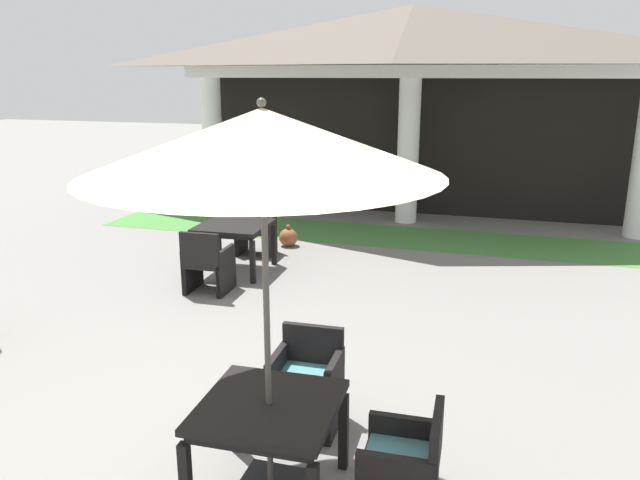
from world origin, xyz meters
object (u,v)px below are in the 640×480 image
object	(u,v)px
patio_table_near_foreground	(269,415)
patio_chair_mid_left_north	(256,230)
patio_chair_near_foreground_north	(307,382)
patio_chair_near_foreground_east	(404,468)
terracotta_urn	(288,237)
patio_table_mid_left	(234,230)
patio_chair_mid_left_south	(207,263)
patio_umbrella_near_foreground	(262,146)

from	to	relation	value
patio_table_near_foreground	patio_chair_mid_left_north	size ratio (longest dim) A/B	1.18
patio_chair_near_foreground_north	patio_chair_near_foreground_east	distance (m)	1.36
terracotta_urn	patio_table_mid_left	bearing A→B (deg)	-101.56
patio_chair_near_foreground_east	patio_chair_mid_left_north	xyz separation A→B (m)	(-3.40, 5.66, 0.02)
patio_table_near_foreground	patio_chair_mid_left_north	xyz separation A→B (m)	(-2.44, 5.69, -0.24)
patio_table_near_foreground	patio_chair_mid_left_north	world-z (taller)	patio_chair_mid_left_north
patio_chair_mid_left_north	patio_chair_mid_left_south	size ratio (longest dim) A/B	0.92
patio_table_mid_left	patio_chair_mid_left_south	distance (m)	1.00
patio_umbrella_near_foreground	terracotta_urn	world-z (taller)	patio_umbrella_near_foreground
patio_table_mid_left	patio_chair_mid_left_south	world-z (taller)	patio_chair_mid_left_south
patio_umbrella_near_foreground	patio_chair_mid_left_north	xyz separation A→B (m)	(-2.44, 5.69, -2.12)
patio_umbrella_near_foreground	patio_chair_near_foreground_east	world-z (taller)	patio_umbrella_near_foreground
patio_table_near_foreground	patio_chair_near_foreground_east	distance (m)	0.99
patio_chair_near_foreground_north	terracotta_urn	bearing A→B (deg)	-70.75
patio_table_near_foreground	patio_umbrella_near_foreground	distance (m)	1.89
patio_chair_near_foreground_north	patio_table_mid_left	size ratio (longest dim) A/B	0.80
patio_table_near_foreground	patio_chair_near_foreground_east	bearing A→B (deg)	1.81
patio_table_mid_left	patio_chair_mid_left_north	distance (m)	1.00
patio_chair_mid_left_south	patio_table_near_foreground	bearing A→B (deg)	-59.53
patio_chair_mid_left_south	patio_chair_mid_left_north	bearing A→B (deg)	90.00
patio_chair_near_foreground_north	patio_chair_near_foreground_east	size ratio (longest dim) A/B	1.02
patio_table_mid_left	patio_chair_mid_left_north	xyz separation A→B (m)	(-0.03, 0.97, -0.25)
patio_chair_near_foreground_north	terracotta_urn	xyz separation A→B (m)	(-2.06, 5.34, -0.25)
patio_table_mid_left	patio_chair_near_foreground_north	bearing A→B (deg)	-57.76
patio_chair_near_foreground_north	patio_chair_near_foreground_east	bearing A→B (deg)	134.98
patio_table_near_foreground	patio_umbrella_near_foreground	size ratio (longest dim) A/B	0.35
patio_table_near_foreground	patio_table_mid_left	xyz separation A→B (m)	(-2.41, 4.73, 0.01)
patio_table_near_foreground	patio_umbrella_near_foreground	xyz separation A→B (m)	(0.00, -0.00, 1.89)
patio_umbrella_near_foreground	patio_chair_near_foreground_east	size ratio (longest dim) A/B	3.40
patio_chair_near_foreground_east	patio_chair_mid_left_north	distance (m)	6.60
patio_chair_near_foreground_north	terracotta_urn	distance (m)	5.73
patio_chair_near_foreground_east	patio_chair_mid_left_north	world-z (taller)	patio_chair_mid_left_north
patio_table_mid_left	patio_chair_mid_left_north	bearing A→B (deg)	91.85
patio_chair_near_foreground_north	patio_chair_mid_left_north	bearing A→B (deg)	-64.85
patio_table_mid_left	terracotta_urn	xyz separation A→B (m)	(0.32, 1.57, -0.50)
patio_table_near_foreground	patio_chair_mid_left_south	world-z (taller)	patio_chair_mid_left_south
patio_table_near_foreground	terracotta_urn	bearing A→B (deg)	108.32
patio_chair_near_foreground_north	patio_chair_mid_left_south	bearing A→B (deg)	-51.82
patio_chair_near_foreground_north	patio_table_mid_left	bearing A→B (deg)	-59.57
patio_umbrella_near_foreground	terracotta_urn	bearing A→B (deg)	108.32
patio_chair_mid_left_north	patio_umbrella_near_foreground	bearing A→B (deg)	111.33
patio_chair_near_foreground_east	patio_chair_near_foreground_north	bearing A→B (deg)	44.98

